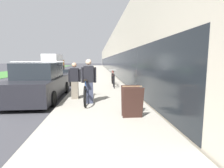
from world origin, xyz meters
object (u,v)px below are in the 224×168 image
Objects in this scene: tandem_bicycle at (87,91)px; bike_rack_hoop at (114,79)px; person_bystander at (75,81)px; sandwich_board_sign at (132,101)px; vintage_roadster_curbside at (61,78)px; person_rider at (89,81)px; moving_truck at (54,63)px; parked_sedan_curbside at (40,83)px; cruiser_bike_nearest at (113,79)px.

bike_rack_hoop is (1.41, 3.34, 0.12)m from tandem_bicycle.
tandem_bicycle is 3.05× the size of bike_rack_hoop.
tandem_bicycle is 0.80m from person_bystander.
person_bystander reaches higher than bike_rack_hoop.
bike_rack_hoop is at bearing 67.15° from tandem_bicycle.
sandwich_board_sign is 0.22× the size of vintage_roadster_curbside.
tandem_bicycle is at bearing 109.41° from person_rider.
moving_truck is (-8.21, 25.40, 0.83)m from sandwich_board_sign.
person_rider is at bearing -70.59° from tandem_bicycle.
parked_sedan_curbside reaches higher than sandwich_board_sign.
cruiser_bike_nearest is (1.36, 4.99, -0.42)m from person_rider.
bike_rack_hoop is (1.92, 2.85, -0.25)m from person_bystander.
person_rider reaches higher than tandem_bicycle.
tandem_bicycle is 6.76m from vintage_roadster_curbside.
parked_sedan_curbside is 22.67m from moving_truck.
person_bystander is 3.45m from bike_rack_hoop.
bike_rack_hoop is 0.94× the size of sandwich_board_sign.
bike_rack_hoop is at bearing -67.66° from moving_truck.
cruiser_bike_nearest is 0.39× the size of parked_sedan_curbside.
parked_sedan_curbside is (-2.13, 1.13, 0.22)m from tandem_bicycle.
parked_sedan_curbside is (-1.61, 0.65, -0.15)m from person_bystander.
person_rider is 0.35× the size of parked_sedan_curbside.
person_bystander is 0.22× the size of moving_truck.
sandwich_board_sign is 4.79m from parked_sedan_curbside.
parked_sedan_curbside is at bearing -78.11° from moving_truck.
person_bystander is 0.82× the size of cruiser_bike_nearest.
person_bystander reaches higher than tandem_bicycle.
moving_truck is (-6.80, 23.31, 0.88)m from tandem_bicycle.
tandem_bicycle is 24.30m from moving_truck.
sandwich_board_sign is 9.22m from vintage_roadster_curbside.
tandem_bicycle reaches higher than bike_rack_hoop.
sandwich_board_sign is (-0.06, -6.76, 0.04)m from cruiser_bike_nearest.
parked_sedan_curbside is (-2.24, 1.46, -0.22)m from person_rider.
vintage_roadster_curbside is (-3.67, 3.03, -0.17)m from bike_rack_hoop.
cruiser_bike_nearest is 2.07× the size of sandwich_board_sign.
cruiser_bike_nearest is at bearing 87.20° from bike_rack_hoop.
tandem_bicycle is at bearing -70.48° from vintage_roadster_curbside.
vintage_roadster_curbside is at bearing 109.52° from tandem_bicycle.
vintage_roadster_curbside is (-2.26, 6.37, -0.06)m from tandem_bicycle.
moving_truck is (-8.27, 18.64, 0.87)m from cruiser_bike_nearest.
cruiser_bike_nearest is at bearing 89.48° from sandwich_board_sign.
bike_rack_hoop is 4.17m from parked_sedan_curbside.
vintage_roadster_curbside reaches higher than sandwich_board_sign.
moving_truck is at bearing 112.34° from bike_rack_hoop.
bike_rack_hoop is 0.18× the size of parked_sedan_curbside.
sandwich_board_sign is at bearing -55.92° from tandem_bicycle.
vintage_roadster_curbside is (-3.67, 8.46, -0.11)m from sandwich_board_sign.
cruiser_bike_nearest is at bearing 74.78° from person_rider.
person_bystander is (-0.52, 0.48, 0.37)m from tandem_bicycle.
parked_sedan_curbside reaches higher than bike_rack_hoop.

